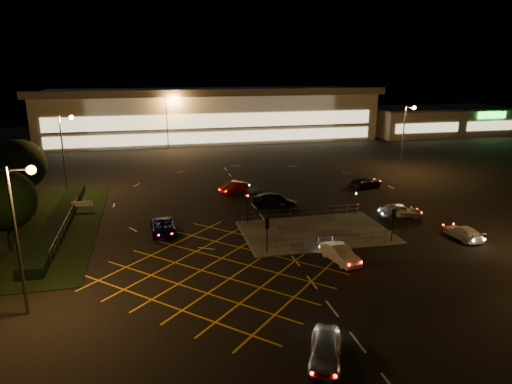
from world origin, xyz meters
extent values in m
plane|color=black|center=(0.00, 0.00, 0.00)|extent=(180.00, 180.00, 0.00)
cube|color=#4C4944|center=(2.00, -2.00, 0.06)|extent=(14.00, 9.00, 0.12)
cube|color=black|center=(-28.00, 6.00, 0.04)|extent=(18.00, 30.00, 0.08)
cube|color=black|center=(-23.00, 6.00, 0.50)|extent=(2.00, 26.00, 1.00)
cube|color=beige|center=(0.00, 62.00, 5.00)|extent=(70.00, 25.00, 10.00)
cube|color=slate|center=(0.00, 62.00, 10.20)|extent=(72.00, 26.50, 0.60)
cube|color=#FFEAA5|center=(0.00, 49.45, 5.00)|extent=(66.00, 0.20, 3.00)
cube|color=#FFEAA5|center=(0.00, 49.45, 1.80)|extent=(66.00, 0.20, 2.20)
cube|color=beige|center=(46.00, 54.00, 3.00)|extent=(18.00, 14.00, 6.00)
cube|color=slate|center=(46.00, 54.00, 6.15)|extent=(18.80, 14.80, 0.40)
cube|color=#FFEAA5|center=(46.00, 46.95, 2.60)|extent=(15.30, 0.20, 2.00)
cube|color=beige|center=(62.00, 54.00, 3.00)|extent=(14.00, 14.00, 6.00)
cube|color=slate|center=(62.00, 54.00, 6.15)|extent=(14.80, 14.80, 0.40)
cube|color=#FFEAA5|center=(62.00, 46.95, 2.60)|extent=(11.90, 0.20, 2.00)
cube|color=#19E533|center=(62.00, 46.85, 5.00)|extent=(7.00, 0.30, 1.40)
cylinder|color=slate|center=(-22.00, -12.00, 5.00)|extent=(0.20, 0.20, 10.00)
cylinder|color=slate|center=(-21.30, -12.00, 9.80)|extent=(1.40, 0.12, 0.12)
sphere|color=orange|center=(-20.60, -12.00, 9.75)|extent=(0.56, 0.56, 0.56)
cylinder|color=slate|center=(-24.00, 18.00, 5.00)|extent=(0.20, 0.20, 10.00)
cylinder|color=slate|center=(-23.30, 18.00, 9.80)|extent=(1.40, 0.12, 0.12)
sphere|color=orange|center=(-22.60, 18.00, 9.75)|extent=(0.56, 0.56, 0.56)
cylinder|color=slate|center=(24.00, 20.00, 5.00)|extent=(0.20, 0.20, 10.00)
cylinder|color=slate|center=(24.70, 20.00, 9.80)|extent=(1.40, 0.12, 0.12)
sphere|color=orange|center=(25.40, 20.00, 9.75)|extent=(0.56, 0.56, 0.56)
cylinder|color=slate|center=(-10.00, 48.00, 5.00)|extent=(0.20, 0.20, 10.00)
cylinder|color=slate|center=(-9.30, 48.00, 9.80)|extent=(1.40, 0.12, 0.12)
sphere|color=orange|center=(-8.60, 48.00, 9.75)|extent=(0.56, 0.56, 0.56)
cylinder|color=slate|center=(30.00, 50.00, 5.00)|extent=(0.20, 0.20, 10.00)
cylinder|color=slate|center=(30.70, 50.00, 9.80)|extent=(1.40, 0.12, 0.12)
sphere|color=orange|center=(31.40, 50.00, 9.75)|extent=(0.56, 0.56, 0.56)
cylinder|color=black|center=(-4.00, -6.00, 1.62)|extent=(0.10, 0.10, 3.00)
cube|color=black|center=(-4.00, -6.00, 2.82)|extent=(0.28, 0.18, 0.90)
sphere|color=#19FF33|center=(-4.00, -5.87, 2.82)|extent=(0.16, 0.16, 0.16)
cylinder|color=black|center=(8.00, -6.00, 1.62)|extent=(0.10, 0.10, 3.00)
cube|color=black|center=(8.00, -6.00, 2.82)|extent=(0.28, 0.18, 0.90)
sphere|color=#19FF33|center=(8.00, -5.87, 2.82)|extent=(0.16, 0.16, 0.16)
cylinder|color=black|center=(-4.00, 2.00, 1.62)|extent=(0.10, 0.10, 3.00)
cube|color=black|center=(-4.00, 2.00, 2.82)|extent=(0.28, 0.18, 0.90)
sphere|color=#FF0C0C|center=(-4.00, 1.87, 2.82)|extent=(0.16, 0.16, 0.16)
cylinder|color=black|center=(8.00, 2.00, 1.62)|extent=(0.10, 0.10, 3.00)
cube|color=black|center=(8.00, 2.00, 2.82)|extent=(0.28, 0.18, 0.90)
sphere|color=#19FF33|center=(8.00, 1.87, 2.82)|extent=(0.16, 0.16, 0.16)
cylinder|color=black|center=(-28.00, 14.00, 1.44)|extent=(0.36, 0.36, 2.88)
sphere|color=black|center=(-28.00, 14.00, 4.96)|extent=(5.76, 5.76, 5.76)
cylinder|color=black|center=(-26.00, 0.00, 1.35)|extent=(0.36, 0.36, 2.70)
sphere|color=black|center=(-26.00, 0.00, 4.65)|extent=(5.40, 5.40, 5.40)
imported|color=silver|center=(-4.58, -21.27, 0.75)|extent=(3.40, 4.74, 1.50)
imported|color=white|center=(1.58, -8.97, 0.70)|extent=(2.30, 4.46, 1.40)
imported|color=#110E54|center=(-12.62, 1.06, 0.68)|extent=(2.50, 5.02, 1.36)
imported|color=black|center=(0.31, 6.72, 0.79)|extent=(5.64, 5.14, 1.58)
imported|color=#B6B8BE|center=(12.54, 0.33, 0.77)|extent=(4.76, 2.62, 1.53)
imported|color=maroon|center=(-3.12, 14.24, 0.68)|extent=(4.22, 3.50, 1.36)
imported|color=black|center=(14.64, 12.97, 0.66)|extent=(5.13, 3.27, 1.32)
imported|color=white|center=(15.08, -6.70, 0.62)|extent=(1.94, 4.36, 1.24)
camera|label=1|loc=(-13.34, -41.80, 16.01)|focal=32.00mm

